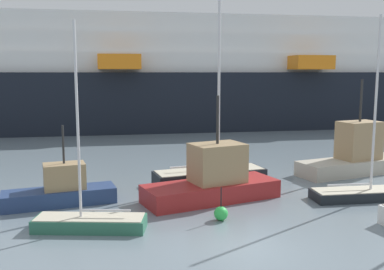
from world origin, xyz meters
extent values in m
plane|color=slate|center=(0.00, 0.00, 0.00)|extent=(600.00, 600.00, 0.00)
cube|color=#2D6B51|center=(-6.19, 3.37, 0.30)|extent=(5.32, 2.63, 0.59)
cube|color=beige|center=(-6.19, 3.37, 0.61)|extent=(5.10, 2.46, 0.04)
cylinder|color=silver|center=(-6.59, 3.46, 5.03)|extent=(0.12, 0.12, 8.88)
cylinder|color=silver|center=(-5.47, 3.20, 0.94)|extent=(2.26, 0.62, 0.10)
cube|color=black|center=(8.98, 5.34, 0.27)|extent=(5.94, 2.01, 0.55)
cube|color=beige|center=(8.98, 5.34, 0.57)|extent=(5.70, 1.86, 0.04)
cylinder|color=silver|center=(9.45, 5.32, 5.44)|extent=(0.14, 0.14, 9.77)
cylinder|color=silver|center=(8.13, 5.38, 0.90)|extent=(2.64, 0.24, 0.11)
cube|color=black|center=(1.21, 10.46, 0.46)|extent=(7.51, 3.16, 0.91)
cube|color=beige|center=(1.21, 10.46, 0.93)|extent=(7.20, 2.95, 0.04)
cylinder|color=silver|center=(1.79, 10.54, 6.48)|extent=(0.17, 0.17, 11.14)
cylinder|color=silver|center=(0.17, 10.30, 1.26)|extent=(3.26, 0.61, 0.14)
cube|color=#BCB29E|center=(12.00, 11.34, 0.52)|extent=(8.84, 4.26, 1.04)
cube|color=#A3845B|center=(12.42, 11.44, 2.39)|extent=(3.21, 2.45, 2.70)
cylinder|color=#262626|center=(12.42, 11.44, 5.23)|extent=(0.17, 0.17, 2.98)
cube|color=navy|center=(-7.94, 7.73, 0.43)|extent=(6.21, 2.75, 0.86)
cube|color=#A3845B|center=(-7.64, 7.77, 1.57)|extent=(2.38, 1.71, 1.42)
cylinder|color=#262626|center=(-7.64, 7.77, 3.33)|extent=(0.12, 0.12, 2.10)
cube|color=maroon|center=(0.43, 6.93, 0.51)|extent=(8.18, 4.60, 1.02)
cube|color=#A3845B|center=(0.81, 7.03, 2.12)|extent=(3.34, 2.73, 2.20)
cylinder|color=#262626|center=(0.81, 7.03, 4.58)|extent=(0.15, 0.15, 2.71)
sphere|color=green|center=(0.08, 3.44, 0.35)|extent=(0.70, 0.70, 0.70)
cylinder|color=black|center=(0.08, 3.44, 1.18)|extent=(0.06, 0.06, 0.97)
cube|color=black|center=(-14.81, 43.66, 3.59)|extent=(130.97, 21.13, 7.18)
cube|color=white|center=(-14.81, 43.66, 8.36)|extent=(120.47, 18.71, 2.35)
cube|color=white|center=(-14.81, 43.66, 10.71)|extent=(113.25, 17.58, 2.35)
cube|color=white|center=(-14.81, 43.66, 13.06)|extent=(106.02, 16.46, 2.35)
cube|color=orange|center=(-3.59, 33.91, 8.36)|extent=(4.78, 3.76, 1.65)
cube|color=orange|center=(19.26, 33.41, 8.36)|extent=(4.78, 3.76, 1.65)
camera|label=1|loc=(-5.39, -16.65, 7.23)|focal=41.13mm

